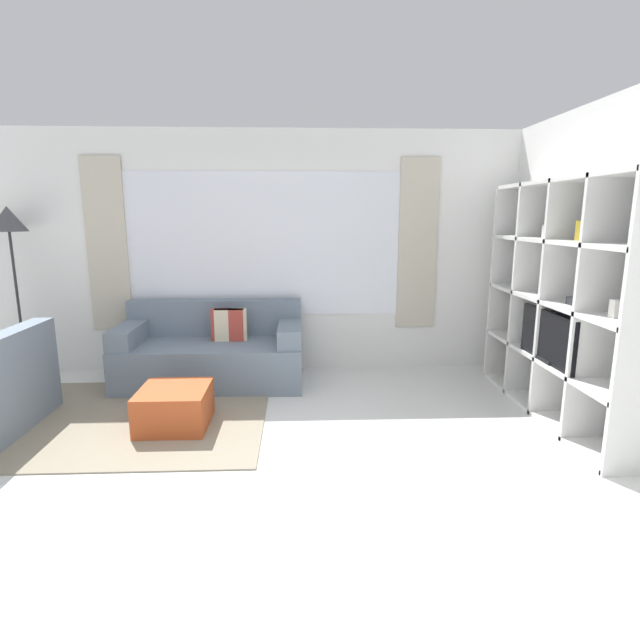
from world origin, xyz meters
TOP-DOWN VIEW (x-y plane):
  - ground_plane at (0.00, 0.00)m, footprint 16.00×16.00m
  - wall_back at (0.00, 2.94)m, footprint 6.90×0.11m
  - wall_right at (2.89, 1.45)m, footprint 0.07×4.11m
  - area_rug at (-1.24, 1.45)m, footprint 2.63×1.95m
  - shelving_unit at (2.69, 1.40)m, footprint 0.39×2.25m
  - couch_main at (-0.55, 2.44)m, footprint 1.92×0.91m
  - ottoman at (-0.68, 1.26)m, footprint 0.57×0.61m
  - floor_lamp at (-2.63, 2.63)m, footprint 0.37×0.37m

SIDE VIEW (x-z plane):
  - ground_plane at x=0.00m, z-range 0.00..0.00m
  - area_rug at x=-1.24m, z-range 0.00..0.01m
  - ottoman at x=-0.68m, z-range 0.00..0.34m
  - couch_main at x=-0.55m, z-range -0.11..0.74m
  - shelving_unit at x=2.69m, z-range -0.01..2.06m
  - wall_right at x=2.89m, z-range 0.00..2.70m
  - wall_back at x=0.00m, z-range 0.01..2.71m
  - floor_lamp at x=-2.63m, z-range 0.70..2.57m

